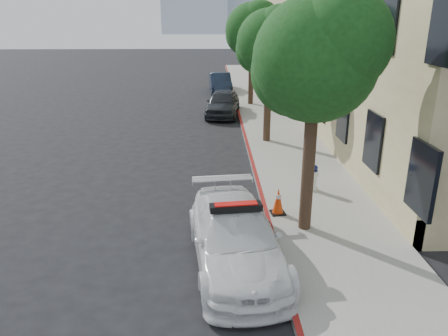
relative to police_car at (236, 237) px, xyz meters
name	(u,v)px	position (x,y,z in m)	size (l,w,h in m)	color
ground	(192,202)	(-1.10, 3.41, -0.66)	(120.00, 120.00, 0.00)	black
sidewalk	(271,120)	(2.50, 13.41, -0.58)	(3.20, 50.00, 0.15)	gray
curb_strip	(241,120)	(0.96, 13.41, -0.58)	(0.12, 50.00, 0.15)	maroon
building	(358,18)	(8.10, 18.41, 4.34)	(8.00, 36.00, 10.00)	tan
tree_near	(317,58)	(1.83, 1.39, 3.62)	(2.92, 2.82, 5.62)	black
tree_mid	(270,42)	(1.83, 9.39, 3.50)	(2.77, 2.64, 5.43)	black
tree_far	(252,29)	(1.83, 17.39, 3.73)	(3.10, 3.00, 5.81)	black
police_car	(236,237)	(0.00, 0.00, 0.00)	(2.32, 4.67, 1.46)	white
parked_car_mid	(223,103)	(0.10, 14.88, 0.03)	(1.63, 4.05, 1.38)	#21252A
parked_car_far	(220,83)	(0.10, 22.34, 0.01)	(1.41, 4.03, 1.33)	#131D30
fire_hydrant	(313,178)	(2.53, 3.85, -0.11)	(0.33, 0.31, 0.80)	silver
traffic_cone	(278,201)	(1.25, 2.23, -0.15)	(0.42, 0.42, 0.73)	black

